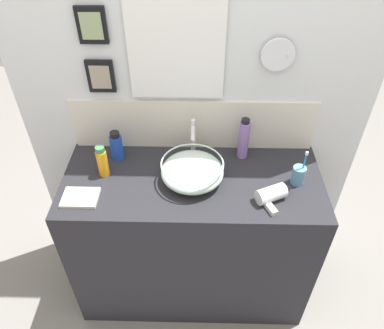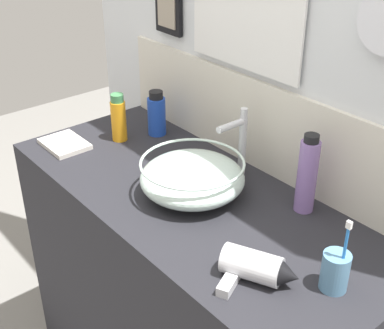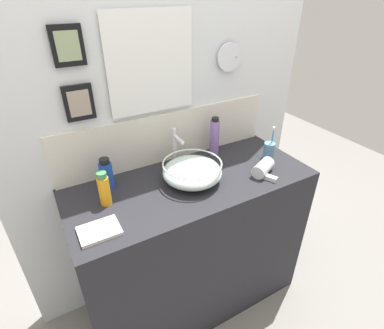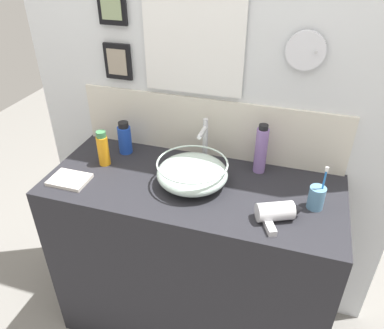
{
  "view_description": "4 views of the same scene",
  "coord_description": "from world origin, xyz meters",
  "px_view_note": "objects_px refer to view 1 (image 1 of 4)",
  "views": [
    {
      "loc": [
        0.03,
        -1.33,
        2.19
      ],
      "look_at": [
        -0.0,
        0.0,
        1.02
      ],
      "focal_mm": 35.0,
      "sensor_mm": 36.0,
      "label": 1
    },
    {
      "loc": [
        1.02,
        -0.85,
        1.77
      ],
      "look_at": [
        -0.0,
        0.0,
        1.02
      ],
      "focal_mm": 50.0,
      "sensor_mm": 36.0,
      "label": 2
    },
    {
      "loc": [
        -0.64,
        -1.12,
        1.79
      ],
      "look_at": [
        -0.0,
        0.0,
        1.02
      ],
      "focal_mm": 28.0,
      "sensor_mm": 36.0,
      "label": 3
    },
    {
      "loc": [
        0.39,
        -1.26,
        1.86
      ],
      "look_at": [
        -0.0,
        0.0,
        1.02
      ],
      "focal_mm": 35.0,
      "sensor_mm": 36.0,
      "label": 4
    }
  ],
  "objects_px": {
    "faucet": "(192,137)",
    "glass_bowl_sink": "(191,171)",
    "toothbrush_cup": "(298,175)",
    "hair_drier": "(274,194)",
    "shampoo_bottle": "(116,146)",
    "soap_dispenser": "(102,161)",
    "spray_bottle": "(244,139)",
    "hand_towel": "(80,198)"
  },
  "relations": [
    {
      "from": "hair_drier",
      "to": "spray_bottle",
      "type": "distance_m",
      "value": 0.34
    },
    {
      "from": "hair_drier",
      "to": "soap_dispenser",
      "type": "height_order",
      "value": "soap_dispenser"
    },
    {
      "from": "glass_bowl_sink",
      "to": "faucet",
      "type": "relative_size",
      "value": 1.39
    },
    {
      "from": "toothbrush_cup",
      "to": "shampoo_bottle",
      "type": "relative_size",
      "value": 1.19
    },
    {
      "from": "glass_bowl_sink",
      "to": "toothbrush_cup",
      "type": "distance_m",
      "value": 0.51
    },
    {
      "from": "faucet",
      "to": "hair_drier",
      "type": "distance_m",
      "value": 0.5
    },
    {
      "from": "glass_bowl_sink",
      "to": "faucet",
      "type": "distance_m",
      "value": 0.2
    },
    {
      "from": "glass_bowl_sink",
      "to": "soap_dispenser",
      "type": "height_order",
      "value": "soap_dispenser"
    },
    {
      "from": "glass_bowl_sink",
      "to": "toothbrush_cup",
      "type": "xyz_separation_m",
      "value": [
        0.51,
        -0.01,
        -0.01
      ]
    },
    {
      "from": "spray_bottle",
      "to": "shampoo_bottle",
      "type": "xyz_separation_m",
      "value": [
        -0.65,
        -0.03,
        -0.04
      ]
    },
    {
      "from": "shampoo_bottle",
      "to": "hand_towel",
      "type": "height_order",
      "value": "shampoo_bottle"
    },
    {
      "from": "soap_dispenser",
      "to": "hand_towel",
      "type": "distance_m",
      "value": 0.2
    },
    {
      "from": "faucet",
      "to": "toothbrush_cup",
      "type": "height_order",
      "value": "faucet"
    },
    {
      "from": "glass_bowl_sink",
      "to": "soap_dispenser",
      "type": "xyz_separation_m",
      "value": [
        -0.43,
        0.04,
        0.02
      ]
    },
    {
      "from": "hair_drier",
      "to": "toothbrush_cup",
      "type": "xyz_separation_m",
      "value": [
        0.13,
        0.11,
        0.01
      ]
    },
    {
      "from": "faucet",
      "to": "toothbrush_cup",
      "type": "bearing_deg",
      "value": -20.56
    },
    {
      "from": "toothbrush_cup",
      "to": "faucet",
      "type": "bearing_deg",
      "value": 159.44
    },
    {
      "from": "glass_bowl_sink",
      "to": "hair_drier",
      "type": "xyz_separation_m",
      "value": [
        0.38,
        -0.12,
        -0.02
      ]
    },
    {
      "from": "spray_bottle",
      "to": "shampoo_bottle",
      "type": "height_order",
      "value": "spray_bottle"
    },
    {
      "from": "faucet",
      "to": "glass_bowl_sink",
      "type": "bearing_deg",
      "value": -90.0
    },
    {
      "from": "toothbrush_cup",
      "to": "hand_towel",
      "type": "bearing_deg",
      "value": -172.62
    },
    {
      "from": "glass_bowl_sink",
      "to": "hair_drier",
      "type": "relative_size",
      "value": 1.58
    },
    {
      "from": "hair_drier",
      "to": "spray_bottle",
      "type": "xyz_separation_m",
      "value": [
        -0.12,
        0.31,
        0.08
      ]
    },
    {
      "from": "hand_towel",
      "to": "shampoo_bottle",
      "type": "bearing_deg",
      "value": 67.63
    },
    {
      "from": "spray_bottle",
      "to": "hand_towel",
      "type": "bearing_deg",
      "value": -156.92
    },
    {
      "from": "hair_drier",
      "to": "shampoo_bottle",
      "type": "distance_m",
      "value": 0.82
    },
    {
      "from": "faucet",
      "to": "soap_dispenser",
      "type": "bearing_deg",
      "value": -160.7
    },
    {
      "from": "faucet",
      "to": "shampoo_bottle",
      "type": "distance_m",
      "value": 0.39
    },
    {
      "from": "soap_dispenser",
      "to": "spray_bottle",
      "type": "bearing_deg",
      "value": 12.66
    },
    {
      "from": "faucet",
      "to": "shampoo_bottle",
      "type": "height_order",
      "value": "faucet"
    },
    {
      "from": "spray_bottle",
      "to": "shampoo_bottle",
      "type": "distance_m",
      "value": 0.65
    },
    {
      "from": "toothbrush_cup",
      "to": "hair_drier",
      "type": "bearing_deg",
      "value": -138.84
    },
    {
      "from": "toothbrush_cup",
      "to": "shampoo_bottle",
      "type": "height_order",
      "value": "toothbrush_cup"
    },
    {
      "from": "faucet",
      "to": "hand_towel",
      "type": "relative_size",
      "value": 1.32
    },
    {
      "from": "shampoo_bottle",
      "to": "soap_dispenser",
      "type": "bearing_deg",
      "value": -109.61
    },
    {
      "from": "faucet",
      "to": "hand_towel",
      "type": "height_order",
      "value": "faucet"
    },
    {
      "from": "shampoo_bottle",
      "to": "toothbrush_cup",
      "type": "bearing_deg",
      "value": -10.64
    },
    {
      "from": "faucet",
      "to": "hair_drier",
      "type": "height_order",
      "value": "faucet"
    },
    {
      "from": "hand_towel",
      "to": "spray_bottle",
      "type": "bearing_deg",
      "value": 23.08
    },
    {
      "from": "hair_drier",
      "to": "shampoo_bottle",
      "type": "relative_size",
      "value": 1.19
    },
    {
      "from": "faucet",
      "to": "toothbrush_cup",
      "type": "xyz_separation_m",
      "value": [
        0.51,
        -0.19,
        -0.08
      ]
    },
    {
      "from": "glass_bowl_sink",
      "to": "spray_bottle",
      "type": "xyz_separation_m",
      "value": [
        0.26,
        0.19,
        0.05
      ]
    }
  ]
}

